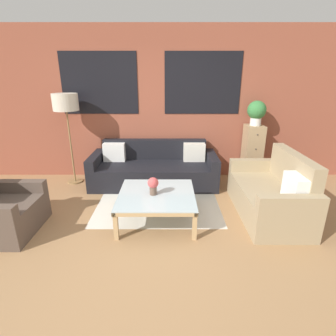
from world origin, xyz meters
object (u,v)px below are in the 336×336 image
at_px(couch_dark, 154,170).
at_px(settee_vintage, 271,195).
at_px(armchair_corner, 0,212).
at_px(drawer_cabinet, 251,153).
at_px(flower_vase, 153,185).
at_px(coffee_table, 156,197).
at_px(potted_plant, 256,111).
at_px(floor_lamp, 65,105).

height_order(couch_dark, settee_vintage, settee_vintage).
bearing_deg(settee_vintage, armchair_corner, -172.96).
relative_size(drawer_cabinet, flower_vase, 4.33).
distance_m(coffee_table, potted_plant, 2.54).
xyz_separation_m(couch_dark, settee_vintage, (1.76, -1.17, 0.03)).
height_order(floor_lamp, drawer_cabinet, floor_lamp).
bearing_deg(couch_dark, floor_lamp, 177.07).
relative_size(floor_lamp, drawer_cabinet, 1.54).
height_order(settee_vintage, flower_vase, settee_vintage).
bearing_deg(settee_vintage, coffee_table, -174.82).
distance_m(floor_lamp, potted_plant, 3.41).
bearing_deg(couch_dark, armchair_corner, -139.47).
bearing_deg(armchair_corner, floor_lamp, 77.89).
relative_size(settee_vintage, floor_lamp, 0.94).
bearing_deg(potted_plant, couch_dark, -173.32).
distance_m(drawer_cabinet, flower_vase, 2.39).
bearing_deg(armchair_corner, flower_vase, 8.10).
height_order(armchair_corner, floor_lamp, floor_lamp).
bearing_deg(drawer_cabinet, coffee_table, -138.97).
distance_m(settee_vintage, drawer_cabinet, 1.41).
bearing_deg(coffee_table, drawer_cabinet, 41.03).
relative_size(couch_dark, settee_vintage, 1.48).
bearing_deg(armchair_corner, coffee_table, 8.57).
bearing_deg(drawer_cabinet, flower_vase, -139.25).
xyz_separation_m(settee_vintage, flower_vase, (-1.70, -0.17, 0.23)).
distance_m(armchair_corner, floor_lamp, 2.10).
xyz_separation_m(armchair_corner, potted_plant, (3.77, 1.84, 1.04)).
bearing_deg(flower_vase, couch_dark, 92.48).
distance_m(armchair_corner, flower_vase, 1.99).
bearing_deg(potted_plant, coffee_table, -138.97).
bearing_deg(settee_vintage, flower_vase, -174.18).
bearing_deg(settee_vintage, couch_dark, 146.32).
distance_m(coffee_table, flower_vase, 0.20).
relative_size(settee_vintage, drawer_cabinet, 1.45).
xyz_separation_m(couch_dark, armchair_corner, (-1.90, -1.62, 0.00)).
bearing_deg(floor_lamp, coffee_table, -40.56).
distance_m(floor_lamp, drawer_cabinet, 3.53).
relative_size(coffee_table, drawer_cabinet, 0.98).
bearing_deg(coffee_table, armchair_corner, -171.43).
bearing_deg(couch_dark, flower_vase, -87.52).
relative_size(coffee_table, potted_plant, 2.34).
xyz_separation_m(couch_dark, flower_vase, (0.06, -1.34, 0.27)).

